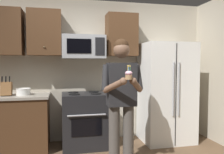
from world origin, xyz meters
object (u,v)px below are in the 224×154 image
object	(u,v)px
oven_range	(85,120)
refrigerator	(166,92)
knife_block	(6,89)
cupcake	(129,75)
microwave	(83,47)
person	(122,96)
bowl_large_white	(23,91)

from	to	relation	value
oven_range	refrigerator	size ratio (longest dim) A/B	0.52
knife_block	cupcake	xyz separation A→B (m)	(1.65, -1.23, 0.26)
oven_range	microwave	distance (m)	1.26
oven_range	cupcake	bearing A→B (deg)	-71.93
microwave	knife_block	bearing A→B (deg)	-173.13
microwave	person	xyz separation A→B (m)	(0.41, -1.05, -0.72)
knife_block	bowl_large_white	distance (m)	0.25
knife_block	person	world-z (taller)	person
person	refrigerator	bearing A→B (deg)	39.33
microwave	refrigerator	xyz separation A→B (m)	(1.50, -0.16, -0.82)
knife_block	cupcake	bearing A→B (deg)	-36.80
knife_block	person	bearing A→B (deg)	-28.73
oven_range	bowl_large_white	world-z (taller)	bowl_large_white
oven_range	cupcake	distance (m)	1.56
microwave	knife_block	xyz separation A→B (m)	(-1.23, -0.15, -0.69)
knife_block	cupcake	size ratio (longest dim) A/B	1.84
oven_range	microwave	xyz separation A→B (m)	(0.00, 0.12, 1.26)
refrigerator	microwave	bearing A→B (deg)	173.97
microwave	cupcake	bearing A→B (deg)	-73.40
refrigerator	cupcake	distance (m)	1.68
person	cupcake	distance (m)	0.44
oven_range	knife_block	size ratio (longest dim) A/B	2.91
knife_block	bowl_large_white	world-z (taller)	knife_block
person	cupcake	world-z (taller)	person
oven_range	knife_block	world-z (taller)	knife_block
microwave	refrigerator	bearing A→B (deg)	-6.03
oven_range	bowl_large_white	distance (m)	1.12
refrigerator	knife_block	world-z (taller)	refrigerator
refrigerator	cupcake	world-z (taller)	refrigerator
refrigerator	cupcake	xyz separation A→B (m)	(-1.09, -1.22, 0.39)
refrigerator	bowl_large_white	size ratio (longest dim) A/B	7.67
person	knife_block	bearing A→B (deg)	151.27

